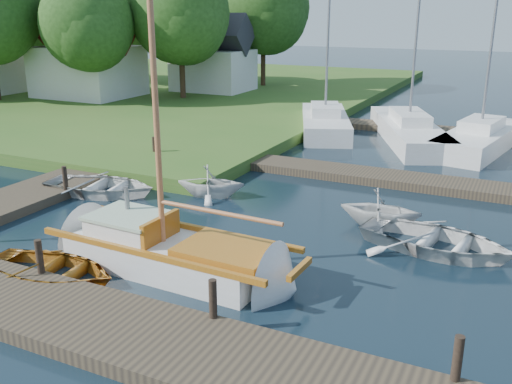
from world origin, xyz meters
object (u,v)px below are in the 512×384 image
at_px(mooring_post_5, 154,147).
at_px(house_a, 87,58).
at_px(sailboat, 176,256).
at_px(tree_4, 119,4).
at_px(tender_a, 100,183).
at_px(mooring_post_1, 39,257).
at_px(marina_boat_0, 325,121).
at_px(tree_3, 180,12).
at_px(marina_boat_2, 480,137).
at_px(tree_2, 87,22).
at_px(mooring_post_3, 458,358).
at_px(tender_d, 381,206).
at_px(dinghy, 50,265).
at_px(house_c, 213,60).
at_px(tree_5, 20,17).
at_px(tender_c, 437,237).
at_px(tree_7, 264,6).
at_px(marina_boat_1, 409,129).
at_px(mooring_post_2, 213,299).
at_px(tender_b, 211,180).
at_px(mooring_post_4, 65,178).

height_order(mooring_post_5, house_a, house_a).
height_order(sailboat, tree_4, tree_4).
xyz_separation_m(mooring_post_5, tree_4, (-15.00, 17.05, 5.67)).
bearing_deg(tender_a, mooring_post_1, -161.17).
distance_m(marina_boat_0, tree_3, 12.98).
distance_m(mooring_post_1, sailboat, 3.08).
bearing_deg(sailboat, marina_boat_0, 99.58).
distance_m(marina_boat_2, tree_4, 28.64).
bearing_deg(tree_2, mooring_post_3, -38.44).
bearing_deg(tender_d, dinghy, 133.52).
height_order(dinghy, tender_a, tender_a).
bearing_deg(house_c, tree_5, -173.05).
xyz_separation_m(tender_c, tree_7, (-16.77, 25.18, 5.80)).
xyz_separation_m(mooring_post_1, tender_c, (7.77, 5.87, -0.29)).
distance_m(sailboat, marina_boat_1, 16.89).
bearing_deg(marina_boat_0, tree_5, 55.43).
bearing_deg(marina_boat_2, tree_7, 63.27).
height_order(mooring_post_2, sailboat, sailboat).
distance_m(tender_b, tree_7, 26.13).
bearing_deg(tree_7, tree_3, -104.04).
distance_m(marina_boat_0, tree_4, 21.58).
distance_m(tender_a, tender_c, 11.04).
height_order(tender_d, house_a, house_a).
height_order(mooring_post_4, tree_3, tree_3).
bearing_deg(tender_a, tree_7, 2.40).
bearing_deg(marina_boat_2, mooring_post_4, 149.46).
height_order(dinghy, tree_5, tree_5).
height_order(marina_boat_0, house_a, marina_boat_0).
bearing_deg(tender_d, mooring_post_2, 163.38).
xyz_separation_m(tender_b, tree_5, (-27.23, 17.80, 4.82)).
bearing_deg(tree_3, marina_boat_0, -20.20).
distance_m(tender_c, marina_boat_1, 13.32).
distance_m(sailboat, tender_d, 6.25).
bearing_deg(tree_4, dinghy, -54.69).
height_order(sailboat, tree_7, tree_7).
bearing_deg(mooring_post_3, marina_boat_2, 94.19).
bearing_deg(tree_4, tree_2, -63.43).
relative_size(tender_b, marina_boat_1, 0.23).
bearing_deg(marina_boat_0, mooring_post_4, 141.54).
relative_size(mooring_post_1, marina_boat_2, 0.06).
xyz_separation_m(dinghy, tree_5, (-26.95, 24.75, 5.07)).
distance_m(tree_3, tree_5, 16.13).
height_order(dinghy, house_c, house_c).
bearing_deg(marina_boat_0, tree_2, 67.72).
height_order(marina_boat_0, tree_4, marina_boat_0).
distance_m(mooring_post_4, sailboat, 7.00).
height_order(mooring_post_2, mooring_post_3, same).
bearing_deg(mooring_post_2, tree_7, 113.50).
height_order(tender_b, tree_7, tree_7).
height_order(tree_2, tree_5, tree_5).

